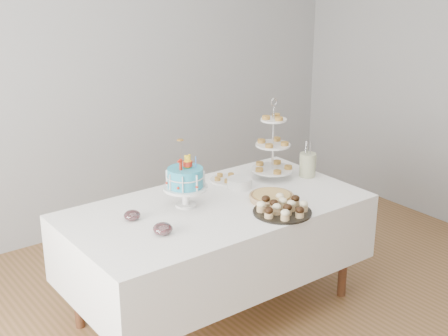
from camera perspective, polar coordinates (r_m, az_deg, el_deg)
floor at (r=4.12m, az=1.85°, el=-14.62°), size 5.00×5.00×0.00m
walls at (r=3.55m, az=2.08°, el=3.76°), size 5.04×4.04×2.70m
table at (r=4.06m, az=-0.73°, el=-6.35°), size 1.92×1.02×0.77m
birthday_cake at (r=3.91m, az=-3.53°, el=-1.90°), size 0.28×0.28×0.43m
cupcake_tray at (r=3.85m, az=5.36°, el=-3.56°), size 0.36×0.36×0.08m
pie at (r=4.03m, az=4.38°, el=-2.66°), size 0.29×0.29×0.05m
tiered_stand at (r=4.37m, az=4.50°, el=2.09°), size 0.30×0.30×0.58m
plate_stack at (r=4.24m, az=1.43°, el=-1.38°), size 0.17×0.17×0.07m
pastry_plate at (r=4.37m, az=0.21°, el=-0.97°), size 0.23×0.23×0.03m
jam_bowl_a at (r=3.58m, az=-5.62°, el=-5.56°), size 0.11×0.11×0.07m
jam_bowl_b at (r=3.78m, az=-8.40°, el=-4.31°), size 0.10×0.10×0.06m
utensil_pitcher at (r=4.48m, az=7.65°, el=0.38°), size 0.12×0.12×0.26m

